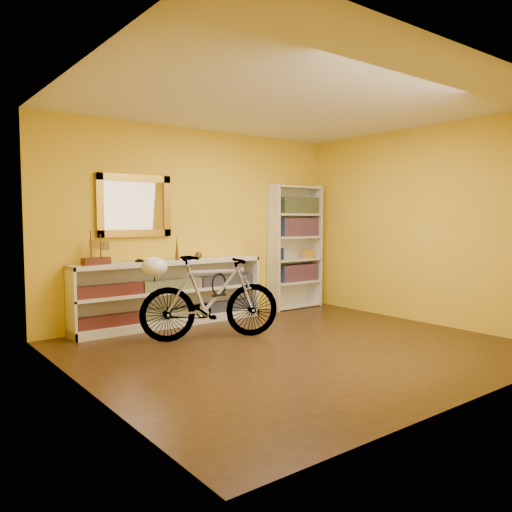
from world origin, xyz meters
TOP-DOWN VIEW (x-y plane):
  - floor at (0.00, 0.00)m, footprint 4.50×4.00m
  - ceiling at (0.00, 0.00)m, footprint 4.50×4.00m
  - back_wall at (0.00, 2.00)m, footprint 4.50×0.01m
  - left_wall at (-2.25, 0.00)m, footprint 0.01×4.00m
  - right_wall at (2.25, 0.00)m, footprint 0.01×4.00m
  - gilt_mirror at (-0.95, 1.97)m, footprint 0.98×0.06m
  - wall_socket at (0.90, 1.99)m, footprint 0.09×0.02m
  - console_unit at (-0.53, 1.81)m, footprint 2.60×0.35m
  - cd_row_lower at (-0.53, 1.79)m, footprint 2.50×0.13m
  - cd_row_upper at (-0.53, 1.79)m, footprint 2.50×0.13m
  - model_ship at (-1.51, 1.81)m, footprint 0.35×0.19m
  - toy_car at (-0.96, 1.81)m, footprint 0.00×0.00m
  - bronze_ornament at (-0.44, 1.81)m, footprint 0.06×0.06m
  - decorative_orb at (-0.12, 1.81)m, footprint 0.09×0.09m
  - bookcase at (1.63, 1.84)m, footprint 0.90×0.30m
  - book_row_a at (1.68, 1.84)m, footprint 0.70×0.22m
  - book_row_b at (1.68, 1.84)m, footprint 0.70×0.22m
  - book_row_c at (1.68, 1.84)m, footprint 0.70×0.22m
  - travel_mug at (1.34, 1.82)m, footprint 0.08×0.08m
  - red_tin at (1.43, 1.87)m, footprint 0.20×0.20m
  - yellow_bag at (1.88, 1.80)m, footprint 0.19×0.14m
  - bicycle at (-0.52, 0.88)m, footprint 0.96×1.70m
  - helmet at (-1.12, 1.09)m, footprint 0.29×0.28m
  - u_lock at (-0.43, 0.84)m, footprint 0.20×0.02m

SIDE VIEW (x-z plane):
  - floor at x=0.00m, z-range -0.01..0.00m
  - cd_row_lower at x=-0.53m, z-range 0.10..0.24m
  - wall_socket at x=0.90m, z-range 0.21..0.29m
  - console_unit at x=-0.53m, z-range 0.00..0.85m
  - bicycle at x=-0.52m, z-range 0.00..0.97m
  - cd_row_upper at x=-0.53m, z-range 0.47..0.60m
  - book_row_a at x=1.68m, z-range 0.42..0.68m
  - u_lock at x=-0.43m, z-range 0.53..0.73m
  - yellow_bag at x=1.88m, z-range 0.77..0.90m
  - toy_car at x=-0.96m, z-range 0.85..0.85m
  - travel_mug at x=1.34m, z-range 0.77..0.94m
  - helmet at x=-1.12m, z-range 0.75..0.97m
  - decorative_orb at x=-0.12m, z-range 0.85..0.94m
  - bookcase at x=1.63m, z-range 0.00..1.90m
  - bronze_ornament at x=-0.44m, z-range 0.85..1.17m
  - model_ship at x=-1.51m, z-range 0.85..1.25m
  - book_row_b at x=1.68m, z-range 1.11..1.40m
  - back_wall at x=0.00m, z-range 0.00..2.60m
  - left_wall at x=-2.25m, z-range 0.00..2.60m
  - right_wall at x=2.25m, z-range 0.00..2.60m
  - gilt_mirror at x=-0.95m, z-range 1.16..1.94m
  - red_tin at x=1.43m, z-range 1.46..1.67m
  - book_row_c at x=1.68m, z-range 1.46..1.71m
  - ceiling at x=0.00m, z-range 2.60..2.61m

